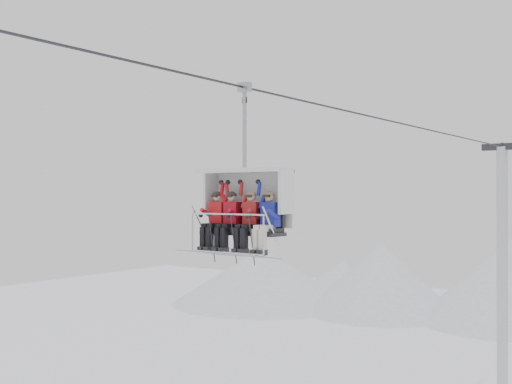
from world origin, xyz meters
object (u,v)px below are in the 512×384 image
Objects in this scene: skier_far_left at (215,219)px; skier_center_left at (230,219)px; chairlift_carrier at (248,200)px; skier_far_right at (267,220)px; lift_tower_right at (502,291)px; skier_center_right at (249,220)px.

skier_center_left is (0.44, 0.00, 0.00)m from skier_far_left.
skier_far_right is (0.78, -0.30, -0.46)m from chairlift_carrier.
lift_tower_right is 7.99× the size of skier_center_right.
skier_center_right is at bearing 180.00° from skier_far_right.
lift_tower_right is 7.99× the size of skier_far_left.
lift_tower_right reaches higher than skier_center_right.
chairlift_carrier is 0.61m from skier_center_right.
skier_far_right is (0.78, -22.65, 4.41)m from lift_tower_right.
skier_center_left is at bearing 180.00° from skier_far_right.
skier_far_left is at bearing 180.00° from skier_center_right.
lift_tower_right is 7.99× the size of skier_center_left.
skier_far_right is at bearing 0.00° from skier_center_right.
skier_far_left and skier_center_left have the same top height.
skier_center_right is 1.00× the size of skier_far_right.
skier_center_left is 1.00× the size of skier_far_right.
skier_far_left is 1.53m from skier_far_right.
lift_tower_right is 22.87m from chairlift_carrier.
lift_tower_right is at bearing 90.00° from chairlift_carrier.
lift_tower_right is at bearing 90.68° from skier_center_right.
skier_center_right is at bearing 0.00° from skier_center_left.
skier_far_left is at bearing 180.00° from skier_far_right.
skier_far_left is at bearing -91.88° from lift_tower_right.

